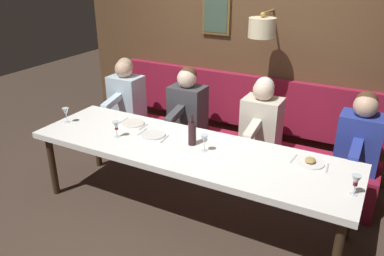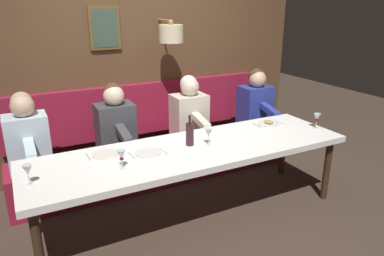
# 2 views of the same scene
# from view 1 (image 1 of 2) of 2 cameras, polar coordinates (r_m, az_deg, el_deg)

# --- Properties ---
(ground_plane) EXTENTS (12.00, 12.00, 0.00)m
(ground_plane) POSITION_cam_1_polar(r_m,az_deg,el_deg) (3.97, -0.61, -12.45)
(ground_plane) COLOR #423328
(dining_table) EXTENTS (0.90, 3.09, 0.74)m
(dining_table) POSITION_cam_1_polar(r_m,az_deg,el_deg) (3.61, -0.66, -3.67)
(dining_table) COLOR white
(dining_table) RESTS_ON ground_plane
(banquette_bench) EXTENTS (0.52, 3.29, 0.45)m
(banquette_bench) POSITION_cam_1_polar(r_m,az_deg,el_deg) (4.54, 4.80, -4.25)
(banquette_bench) COLOR maroon
(banquette_bench) RESTS_ON ground_plane
(back_wall_panel) EXTENTS (0.59, 4.49, 2.90)m
(back_wall_panel) POSITION_cam_1_polar(r_m,az_deg,el_deg) (4.65, 8.19, 11.23)
(back_wall_panel) COLOR brown
(back_wall_panel) RESTS_ON ground_plane
(diner_nearest) EXTENTS (0.60, 0.40, 0.79)m
(diner_nearest) POSITION_cam_1_polar(r_m,az_deg,el_deg) (4.00, 23.61, -0.88)
(diner_nearest) COLOR #283893
(diner_nearest) RESTS_ON banquette_bench
(diner_near) EXTENTS (0.60, 0.40, 0.79)m
(diner_near) POSITION_cam_1_polar(r_m,az_deg,el_deg) (4.16, 10.27, 1.70)
(diner_near) COLOR beige
(diner_near) RESTS_ON banquette_bench
(diner_middle) EXTENTS (0.60, 0.40, 0.79)m
(diner_middle) POSITION_cam_1_polar(r_m,az_deg,el_deg) (4.49, -0.69, 3.75)
(diner_middle) COLOR #3D3D42
(diner_middle) RESTS_ON banquette_bench
(diner_far) EXTENTS (0.60, 0.40, 0.79)m
(diner_far) POSITION_cam_1_polar(r_m,az_deg,el_deg) (4.95, -9.74, 5.33)
(diner_far) COLOR silver
(diner_far) RESTS_ON banquette_bench
(place_setting_0) EXTENTS (0.24, 0.31, 0.01)m
(place_setting_0) POSITION_cam_1_polar(r_m,az_deg,el_deg) (4.13, -8.70, 0.68)
(place_setting_0) COLOR silver
(place_setting_0) RESTS_ON dining_table
(place_setting_1) EXTENTS (0.24, 0.32, 0.01)m
(place_setting_1) POSITION_cam_1_polar(r_m,az_deg,el_deg) (3.84, -5.77, -1.03)
(place_setting_1) COLOR silver
(place_setting_1) RESTS_ON dining_table
(place_setting_2) EXTENTS (0.24, 0.32, 0.05)m
(place_setting_2) POSITION_cam_1_polar(r_m,az_deg,el_deg) (3.45, 17.04, -4.85)
(place_setting_2) COLOR white
(place_setting_2) RESTS_ON dining_table
(wine_glass_0) EXTENTS (0.07, 0.07, 0.16)m
(wine_glass_0) POSITION_cam_1_polar(r_m,az_deg,el_deg) (4.30, -18.14, 2.23)
(wine_glass_0) COLOR silver
(wine_glass_0) RESTS_ON dining_table
(wine_glass_1) EXTENTS (0.07, 0.07, 0.16)m
(wine_glass_1) POSITION_cam_1_polar(r_m,az_deg,el_deg) (3.08, 23.05, -7.24)
(wine_glass_1) COLOR silver
(wine_glass_1) RESTS_ON dining_table
(wine_glass_2) EXTENTS (0.07, 0.07, 0.16)m
(wine_glass_2) POSITION_cam_1_polar(r_m,az_deg,el_deg) (3.82, -11.13, 0.29)
(wine_glass_2) COLOR silver
(wine_glass_2) RESTS_ON dining_table
(wine_glass_3) EXTENTS (0.07, 0.07, 0.16)m
(wine_glass_3) POSITION_cam_1_polar(r_m,az_deg,el_deg) (3.47, 1.85, -1.70)
(wine_glass_3) COLOR silver
(wine_glass_3) RESTS_ON dining_table
(wine_bottle) EXTENTS (0.08, 0.08, 0.30)m
(wine_bottle) POSITION_cam_1_polar(r_m,az_deg,el_deg) (3.59, 0.03, -0.76)
(wine_bottle) COLOR #33191E
(wine_bottle) RESTS_ON dining_table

